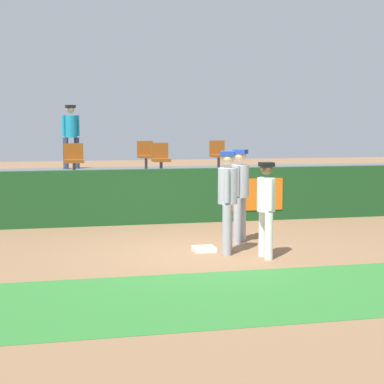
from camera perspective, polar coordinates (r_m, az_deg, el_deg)
name	(u,v)px	position (r m, az deg, el deg)	size (l,w,h in m)	color
ground_plane	(202,253)	(11.73, 0.94, -5.47)	(60.00, 60.00, 0.00)	#846042
grass_foreground_strip	(252,294)	(9.02, 5.40, -9.02)	(18.00, 2.80, 0.01)	#2D722D
first_base	(204,249)	(11.92, 1.08, -5.10)	(0.40, 0.40, 0.08)	white
player_fielder_home	(266,203)	(11.25, 6.62, -0.98)	(0.33, 0.54, 1.69)	white
player_runner_visitor	(228,195)	(11.55, 3.20, -0.23)	(0.46, 0.50, 1.87)	#9EA3AD
player_coach_visitor	(240,189)	(12.68, 4.30, 0.28)	(0.49, 0.49, 1.85)	#9EA3AD
field_wall	(166,196)	(15.15, -2.32, -0.37)	(18.00, 0.26, 1.29)	#19471E
bleacher_platform	(149,191)	(17.68, -3.89, 0.11)	(18.00, 4.80, 1.02)	#59595E
seat_back_center	(146,154)	(18.27, -4.15, 3.40)	(0.46, 0.44, 0.84)	#4C4C51
seat_front_center	(161,157)	(16.52, -2.81, 3.12)	(0.44, 0.44, 0.84)	#4C4C51
seat_back_right	(218,153)	(18.72, 2.34, 3.47)	(0.45, 0.44, 0.84)	#4C4C51
seat_front_left	(74,158)	(16.28, -10.47, 2.98)	(0.48, 0.44, 0.84)	#4C4C51
spectator_hooded	(71,132)	(19.28, -10.74, 5.28)	(0.51, 0.44, 1.88)	#33384C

